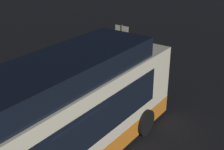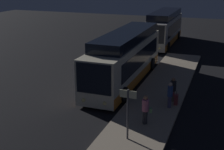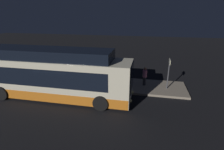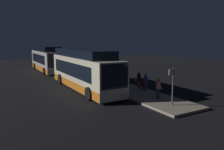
% 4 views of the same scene
% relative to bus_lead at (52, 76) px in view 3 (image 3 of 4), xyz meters
% --- Properties ---
extents(ground, '(80.00, 80.00, 0.00)m').
position_rel_bus_lead_xyz_m(ground, '(0.53, -0.07, -1.76)').
color(ground, black).
extents(platform, '(20.00, 3.35, 0.18)m').
position_rel_bus_lead_xyz_m(platform, '(0.53, 3.21, -1.67)').
color(platform, gray).
rests_on(platform, ground).
extents(bus_lead, '(12.10, 2.83, 3.84)m').
position_rel_bus_lead_xyz_m(bus_lead, '(0.00, 0.00, 0.00)').
color(bus_lead, beige).
rests_on(bus_lead, ground).
extents(passenger_boarding, '(0.55, 0.41, 1.61)m').
position_rel_bus_lead_xyz_m(passenger_boarding, '(4.30, 4.26, -0.70)').
color(passenger_boarding, '#4C476B').
rests_on(passenger_boarding, platform).
extents(passenger_waiting, '(0.46, 0.62, 1.65)m').
position_rel_bus_lead_xyz_m(passenger_waiting, '(6.93, 3.42, -0.69)').
color(passenger_waiting, '#2D2D33').
rests_on(passenger_waiting, platform).
extents(passenger_with_bags, '(0.62, 0.47, 1.61)m').
position_rel_bus_lead_xyz_m(passenger_with_bags, '(3.27, 4.26, -0.72)').
color(passenger_with_bags, '#6B604C').
rests_on(passenger_with_bags, platform).
extents(suitcase, '(0.34, 0.22, 0.91)m').
position_rel_bus_lead_xyz_m(suitcase, '(3.73, 4.57, -1.24)').
color(suitcase, maroon).
rests_on(suitcase, platform).
extents(sign_post, '(0.10, 0.84, 2.61)m').
position_rel_bus_lead_xyz_m(sign_post, '(8.86, 3.01, 0.07)').
color(sign_post, '#4C4C51').
rests_on(sign_post, platform).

